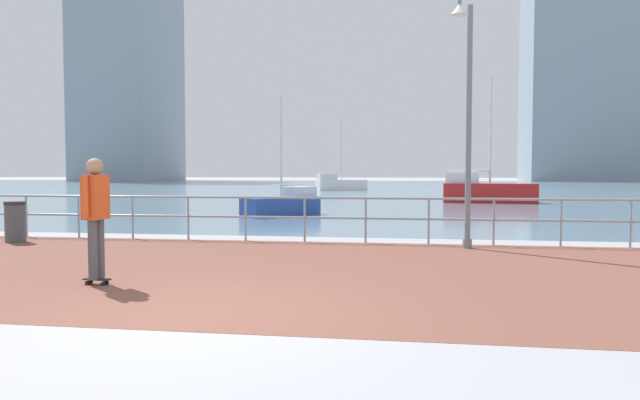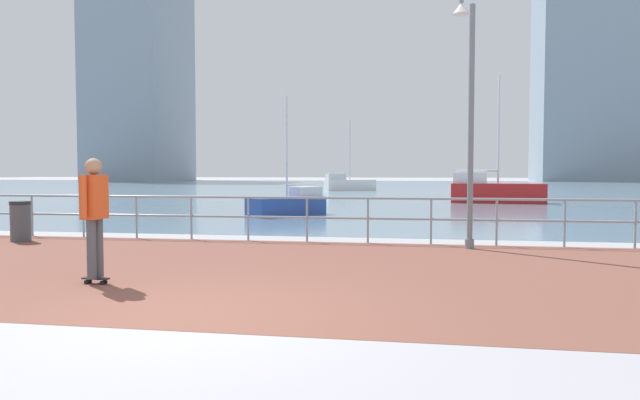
{
  "view_description": "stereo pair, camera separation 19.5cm",
  "coord_description": "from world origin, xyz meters",
  "px_view_note": "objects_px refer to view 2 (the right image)",
  "views": [
    {
      "loc": [
        2.29,
        -6.09,
        1.61
      ],
      "look_at": [
        0.76,
        4.09,
        1.1
      ],
      "focal_mm": 32.17,
      "sensor_mm": 36.0,
      "label": 1
    },
    {
      "loc": [
        2.48,
        -6.06,
        1.61
      ],
      "look_at": [
        0.76,
        4.09,
        1.1
      ],
      "focal_mm": 32.17,
      "sensor_mm": 36.0,
      "label": 2
    }
  ],
  "objects_px": {
    "skateboarder": "(94,208)",
    "sailboat_gray": "(348,184)",
    "trash_bin": "(20,221)",
    "lamppost": "(468,98)",
    "sailboat_red": "(289,204)",
    "sailboat_ivory": "(494,191)"
  },
  "relations": [
    {
      "from": "skateboarder",
      "to": "sailboat_gray",
      "type": "height_order",
      "value": "sailboat_gray"
    },
    {
      "from": "sailboat_gray",
      "to": "skateboarder",
      "type": "bearing_deg",
      "value": -88.26
    },
    {
      "from": "trash_bin",
      "to": "sailboat_gray",
      "type": "distance_m",
      "value": 36.86
    },
    {
      "from": "lamppost",
      "to": "sailboat_red",
      "type": "height_order",
      "value": "lamppost"
    },
    {
      "from": "skateboarder",
      "to": "sailboat_red",
      "type": "height_order",
      "value": "sailboat_red"
    },
    {
      "from": "trash_bin",
      "to": "sailboat_gray",
      "type": "relative_size",
      "value": 0.15
    },
    {
      "from": "lamppost",
      "to": "sailboat_ivory",
      "type": "relative_size",
      "value": 0.86
    },
    {
      "from": "sailboat_red",
      "to": "sailboat_ivory",
      "type": "relative_size",
      "value": 0.67
    },
    {
      "from": "skateboarder",
      "to": "sailboat_ivory",
      "type": "height_order",
      "value": "sailboat_ivory"
    },
    {
      "from": "lamppost",
      "to": "trash_bin",
      "type": "relative_size",
      "value": 6.06
    },
    {
      "from": "trash_bin",
      "to": "sailboat_red",
      "type": "height_order",
      "value": "sailboat_red"
    },
    {
      "from": "lamppost",
      "to": "sailboat_red",
      "type": "xyz_separation_m",
      "value": [
        -5.66,
        8.45,
        -2.7
      ]
    },
    {
      "from": "skateboarder",
      "to": "sailboat_gray",
      "type": "xyz_separation_m",
      "value": [
        -1.25,
        41.06,
        -0.51
      ]
    },
    {
      "from": "sailboat_ivory",
      "to": "sailboat_gray",
      "type": "bearing_deg",
      "value": 118.49
    },
    {
      "from": "trash_bin",
      "to": "sailboat_ivory",
      "type": "relative_size",
      "value": 0.14
    },
    {
      "from": "sailboat_gray",
      "to": "sailboat_red",
      "type": "bearing_deg",
      "value": -87.66
    },
    {
      "from": "sailboat_ivory",
      "to": "skateboarder",
      "type": "bearing_deg",
      "value": -110.14
    },
    {
      "from": "trash_bin",
      "to": "skateboarder",
      "type": "bearing_deg",
      "value": -44.07
    },
    {
      "from": "skateboarder",
      "to": "trash_bin",
      "type": "relative_size",
      "value": 1.94
    },
    {
      "from": "skateboarder",
      "to": "trash_bin",
      "type": "bearing_deg",
      "value": 135.93
    },
    {
      "from": "sailboat_gray",
      "to": "sailboat_ivory",
      "type": "distance_m",
      "value": 20.4
    },
    {
      "from": "lamppost",
      "to": "sailboat_gray",
      "type": "xyz_separation_m",
      "value": [
        -6.8,
        36.41,
        -2.54
      ]
    }
  ]
}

